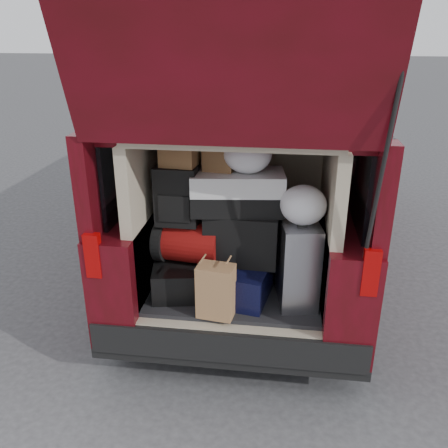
{
  "coord_description": "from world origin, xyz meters",
  "views": [
    {
      "loc": [
        0.32,
        -2.9,
        2.38
      ],
      "look_at": [
        -0.09,
        0.2,
        1.06
      ],
      "focal_mm": 38.0,
      "sensor_mm": 36.0,
      "label": 1
    }
  ],
  "objects": [
    {
      "name": "ground",
      "position": [
        0.0,
        0.0,
        0.0
      ],
      "size": [
        80.0,
        80.0,
        0.0
      ],
      "primitive_type": "plane",
      "color": "#353537",
      "rests_on": "ground"
    },
    {
      "name": "load_floor",
      "position": [
        0.0,
        0.28,
        0.28
      ],
      "size": [
        1.24,
        1.05,
        0.55
      ],
      "primitive_type": "cube",
      "color": "black",
      "rests_on": "ground"
    },
    {
      "name": "plastic_bag_center",
      "position": [
        0.07,
        0.18,
        1.58
      ],
      "size": [
        0.35,
        0.33,
        0.26
      ],
      "primitive_type": "ellipsoid",
      "rotation": [
        0.0,
        0.0,
        -0.07
      ],
      "color": "white",
      "rests_on": "twotone_duffel"
    },
    {
      "name": "black_soft_case",
      "position": [
        0.05,
        0.17,
        0.98
      ],
      "size": [
        0.53,
        0.34,
        0.37
      ],
      "primitive_type": "cube",
      "rotation": [
        0.0,
        0.0,
        -0.05
      ],
      "color": "black",
      "rests_on": "navy_hardshell"
    },
    {
      "name": "twotone_duffel",
      "position": [
        0.01,
        0.19,
        1.31
      ],
      "size": [
        0.67,
        0.4,
        0.29
      ],
      "primitive_type": "cube",
      "rotation": [
        0.0,
        0.0,
        0.12
      ],
      "color": "silver",
      "rests_on": "black_soft_case"
    },
    {
      "name": "grocery_sack_lower",
      "position": [
        -0.39,
        0.16,
        1.6
      ],
      "size": [
        0.26,
        0.22,
        0.22
      ],
      "primitive_type": "cube",
      "rotation": [
        0.0,
        0.0,
        -0.12
      ],
      "color": "brown",
      "rests_on": "backpack"
    },
    {
      "name": "silver_roller",
      "position": [
        0.45,
        0.07,
        0.85
      ],
      "size": [
        0.31,
        0.44,
        0.6
      ],
      "primitive_type": "cube",
      "rotation": [
        0.0,
        0.0,
        0.15
      ],
      "color": "silver",
      "rests_on": "load_floor"
    },
    {
      "name": "kraft_bag",
      "position": [
        -0.09,
        -0.2,
        0.74
      ],
      "size": [
        0.26,
        0.19,
        0.37
      ],
      "primitive_type": "cube",
      "rotation": [
        0.0,
        0.0,
        -0.14
      ],
      "color": "#AD784E",
      "rests_on": "load_floor"
    },
    {
      "name": "minivan",
      "position": [
        0.0,
        1.86,
        0.91
      ],
      "size": [
        1.9,
        5.35,
        2.77
      ],
      "color": "black",
      "rests_on": "ground"
    },
    {
      "name": "plastic_bag_right",
      "position": [
        0.46,
        0.05,
        1.29
      ],
      "size": [
        0.34,
        0.32,
        0.27
      ],
      "primitive_type": "ellipsoid",
      "rotation": [
        0.0,
        0.0,
        0.11
      ],
      "color": "white",
      "rests_on": "silver_roller"
    },
    {
      "name": "navy_hardshell",
      "position": [
        0.03,
        0.13,
        0.67
      ],
      "size": [
        0.55,
        0.64,
        0.25
      ],
      "primitive_type": "cube",
      "rotation": [
        0.0,
        0.0,
        -0.18
      ],
      "color": "black",
      "rests_on": "load_floor"
    },
    {
      "name": "black_hardshell",
      "position": [
        -0.4,
        0.15,
        0.66
      ],
      "size": [
        0.5,
        0.62,
        0.22
      ],
      "primitive_type": "cube",
      "rotation": [
        0.0,
        0.0,
        0.18
      ],
      "color": "black",
      "rests_on": "load_floor"
    },
    {
      "name": "grocery_sack_upper",
      "position": [
        -0.12,
        0.23,
        1.55
      ],
      "size": [
        0.23,
        0.2,
        0.21
      ],
      "primitive_type": "cube",
      "rotation": [
        0.0,
        0.0,
        -0.14
      ],
      "color": "brown",
      "rests_on": "twotone_duffel"
    },
    {
      "name": "red_duffel",
      "position": [
        -0.34,
        0.15,
        0.93
      ],
      "size": [
        0.5,
        0.36,
        0.3
      ],
      "primitive_type": "cube",
      "rotation": [
        0.0,
        0.0,
        -0.13
      ],
      "color": "maroon",
      "rests_on": "black_hardshell"
    },
    {
      "name": "backpack",
      "position": [
        -0.41,
        0.12,
        1.28
      ],
      "size": [
        0.29,
        0.18,
        0.42
      ],
      "primitive_type": "cube",
      "rotation": [
        0.0,
        0.0,
        -0.02
      ],
      "color": "black",
      "rests_on": "red_duffel"
    }
  ]
}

